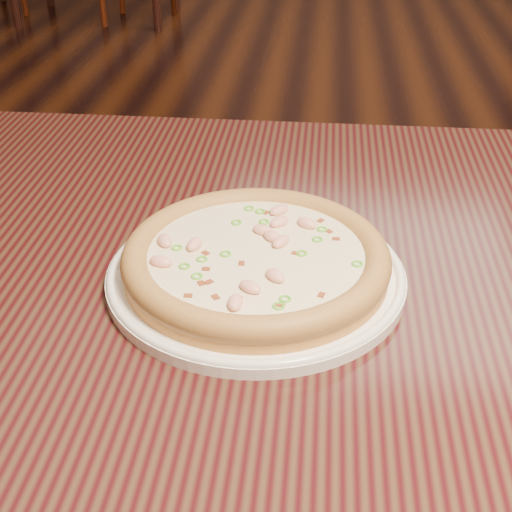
{
  "coord_description": "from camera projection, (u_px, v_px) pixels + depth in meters",
  "views": [
    {
      "loc": [
        -0.35,
        -1.41,
        1.16
      ],
      "look_at": [
        -0.41,
        -0.8,
        0.78
      ],
      "focal_mm": 50.0,
      "sensor_mm": 36.0,
      "label": 1
    }
  ],
  "objects": [
    {
      "name": "plate",
      "position": [
        256.0,
        273.0,
        0.74
      ],
      "size": [
        0.31,
        0.31,
        0.02
      ],
      "color": "white",
      "rests_on": "hero_table"
    },
    {
      "name": "ground",
      "position": [
        449.0,
        360.0,
        1.78
      ],
      "size": [
        9.0,
        9.0,
        0.0
      ],
      "primitive_type": "plane",
      "color": "black"
    },
    {
      "name": "hero_table",
      "position": [
        363.0,
        333.0,
        0.83
      ],
      "size": [
        1.2,
        0.8,
        0.75
      ],
      "color": "black",
      "rests_on": "ground"
    },
    {
      "name": "pizza",
      "position": [
        256.0,
        258.0,
        0.73
      ],
      "size": [
        0.27,
        0.27,
        0.03
      ],
      "color": "#BA8143",
      "rests_on": "plate"
    }
  ]
}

